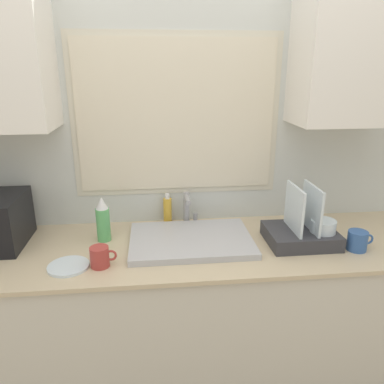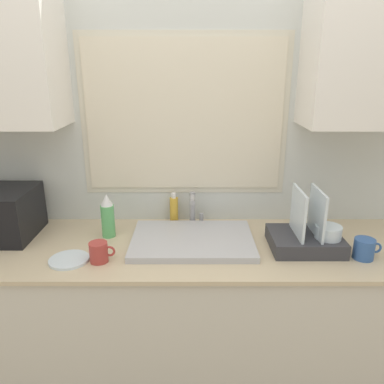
{
  "view_description": "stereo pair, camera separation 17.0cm",
  "coord_description": "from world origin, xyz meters",
  "px_view_note": "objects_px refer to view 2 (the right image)",
  "views": [
    {
      "loc": [
        -0.13,
        -1.32,
        1.76
      ],
      "look_at": [
        0.04,
        0.29,
        1.22
      ],
      "focal_mm": 35.0,
      "sensor_mm": 36.0,
      "label": 1
    },
    {
      "loc": [
        0.04,
        -1.33,
        1.76
      ],
      "look_at": [
        0.04,
        0.29,
        1.22
      ],
      "focal_mm": 35.0,
      "sensor_mm": 36.0,
      "label": 2
    }
  ],
  "objects_px": {
    "soap_bottle": "(173,209)",
    "mug_near_sink": "(99,252)",
    "spray_bottle": "(107,216)",
    "faucet": "(193,207)",
    "dish_rack": "(307,236)"
  },
  "relations": [
    {
      "from": "dish_rack",
      "to": "faucet",
      "type": "bearing_deg",
      "value": 152.6
    },
    {
      "from": "dish_rack",
      "to": "mug_near_sink",
      "type": "height_order",
      "value": "dish_rack"
    },
    {
      "from": "dish_rack",
      "to": "soap_bottle",
      "type": "height_order",
      "value": "dish_rack"
    },
    {
      "from": "soap_bottle",
      "to": "mug_near_sink",
      "type": "height_order",
      "value": "soap_bottle"
    },
    {
      "from": "dish_rack",
      "to": "mug_near_sink",
      "type": "relative_size",
      "value": 2.87
    },
    {
      "from": "dish_rack",
      "to": "soap_bottle",
      "type": "distance_m",
      "value": 0.72
    },
    {
      "from": "mug_near_sink",
      "to": "dish_rack",
      "type": "bearing_deg",
      "value": 7.7
    },
    {
      "from": "faucet",
      "to": "spray_bottle",
      "type": "bearing_deg",
      "value": -161.43
    },
    {
      "from": "spray_bottle",
      "to": "soap_bottle",
      "type": "height_order",
      "value": "spray_bottle"
    },
    {
      "from": "spray_bottle",
      "to": "mug_near_sink",
      "type": "distance_m",
      "value": 0.27
    },
    {
      "from": "dish_rack",
      "to": "soap_bottle",
      "type": "xyz_separation_m",
      "value": [
        -0.65,
        0.31,
        0.01
      ]
    },
    {
      "from": "soap_bottle",
      "to": "mug_near_sink",
      "type": "bearing_deg",
      "value": -125.04
    },
    {
      "from": "faucet",
      "to": "dish_rack",
      "type": "bearing_deg",
      "value": -27.4
    },
    {
      "from": "dish_rack",
      "to": "spray_bottle",
      "type": "bearing_deg",
      "value": 172.13
    },
    {
      "from": "faucet",
      "to": "spray_bottle",
      "type": "distance_m",
      "value": 0.46
    }
  ]
}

